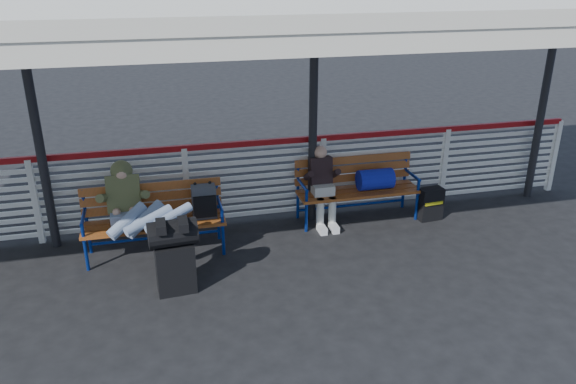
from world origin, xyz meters
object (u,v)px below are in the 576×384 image
object	(u,v)px
traveler_man	(141,213)
suitcase_side	(430,204)
bench_right	(364,181)
companion_person	(323,185)
bench_left	(168,210)
luggage_stack	(174,253)

from	to	relation	value
traveler_man	suitcase_side	size ratio (longest dim) A/B	3.34
bench_right	companion_person	distance (m)	0.66
companion_person	bench_left	bearing A→B (deg)	-171.44
bench_left	suitcase_side	world-z (taller)	bench_left
bench_left	bench_right	bearing A→B (deg)	7.55
luggage_stack	suitcase_side	size ratio (longest dim) A/B	1.85
luggage_stack	companion_person	size ratio (longest dim) A/B	0.79
luggage_stack	traveler_man	distance (m)	0.81
bench_left	suitcase_side	xyz separation A→B (m)	(3.81, 0.08, -0.34)
traveler_man	suitcase_side	xyz separation A→B (m)	(4.13, 0.43, -0.49)
companion_person	suitcase_side	bearing A→B (deg)	-9.02
traveler_man	bench_right	bearing A→B (deg)	12.86
bench_right	suitcase_side	xyz separation A→B (m)	(0.95, -0.30, -0.33)
traveler_man	suitcase_side	distance (m)	4.18
traveler_man	companion_person	xyz separation A→B (m)	(2.53, 0.68, -0.14)
traveler_man	luggage_stack	bearing A→B (deg)	-63.30
luggage_stack	traveler_man	world-z (taller)	traveler_man
traveler_man	companion_person	world-z (taller)	traveler_man
traveler_man	companion_person	size ratio (longest dim) A/B	1.43
bench_left	suitcase_side	size ratio (longest dim) A/B	3.67
bench_right	traveler_man	size ratio (longest dim) A/B	1.10
suitcase_side	traveler_man	bearing A→B (deg)	-179.65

